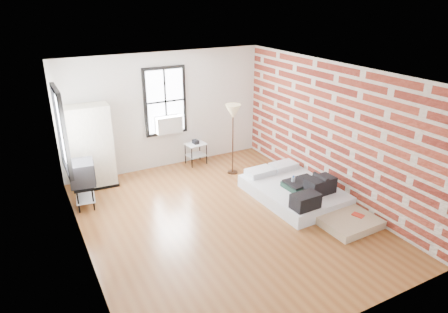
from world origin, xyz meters
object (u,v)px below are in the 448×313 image
mattress_bare (322,203)px  floor_lamp (233,115)px  wardrobe (91,147)px  mattress_main (295,190)px  side_table (196,148)px  tv_stand (83,175)px

mattress_bare → floor_lamp: 2.81m
mattress_bare → wardrobe: 5.02m
mattress_main → side_table: 2.88m
mattress_main → mattress_bare: mattress_main is taller
mattress_bare → tv_stand: (-4.14, 2.40, 0.56)m
floor_lamp → tv_stand: (-3.41, 0.03, -0.77)m
mattress_main → tv_stand: 4.36m
wardrobe → side_table: size_ratio=2.90×
mattress_bare → tv_stand: 4.81m
mattress_main → floor_lamp: (-0.55, 1.74, 1.27)m
side_table → mattress_main: bearing=-67.5°
mattress_main → wardrobe: wardrobe is taller
mattress_bare → tv_stand: bearing=148.3°
wardrobe → floor_lamp: wardrobe is taller
mattress_main → side_table: (-1.10, 2.65, 0.25)m
mattress_bare → wardrobe: (-3.78, 3.21, 0.80)m
tv_stand → floor_lamp: bearing=7.4°
side_table → wardrobe: bearing=-178.4°
mattress_main → floor_lamp: floor_lamp is taller
floor_lamp → mattress_bare: bearing=-73.0°
mattress_main → floor_lamp: 2.22m
wardrobe → floor_lamp: (3.05, -0.84, 0.53)m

